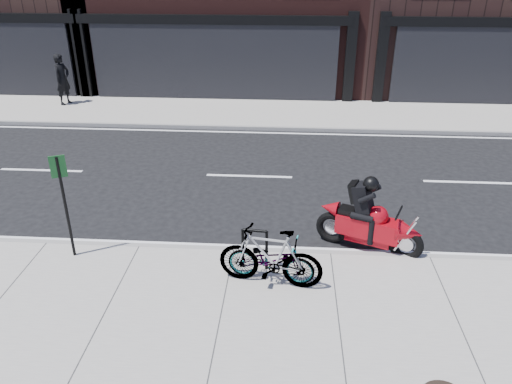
# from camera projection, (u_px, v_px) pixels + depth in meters

# --- Properties ---
(ground) EXTENTS (120.00, 120.00, 0.00)m
(ground) POSITION_uv_depth(u_px,v_px,m) (243.00, 210.00, 12.18)
(ground) COLOR black
(ground) RESTS_ON ground
(sidewalk_near) EXTENTS (60.00, 6.00, 0.13)m
(sidewalk_near) POSITION_uv_depth(u_px,v_px,m) (213.00, 360.00, 7.68)
(sidewalk_near) COLOR gray
(sidewalk_near) RESTS_ON ground
(sidewalk_far) EXTENTS (60.00, 3.50, 0.13)m
(sidewalk_far) POSITION_uv_depth(u_px,v_px,m) (261.00, 113.00, 19.09)
(sidewalk_far) COLOR gray
(sidewalk_far) RESTS_ON ground
(bike_rack) EXTENTS (0.52, 0.10, 0.87)m
(bike_rack) POSITION_uv_depth(u_px,v_px,m) (255.00, 245.00, 9.54)
(bike_rack) COLOR black
(bike_rack) RESTS_ON sidewalk_near
(bicycle_front) EXTENTS (1.72, 0.86, 0.87)m
(bicycle_front) POSITION_uv_depth(u_px,v_px,m) (271.00, 259.00, 9.25)
(bicycle_front) COLOR gray
(bicycle_front) RESTS_ON sidewalk_near
(bicycle_rear) EXTENTS (2.00, 0.85, 1.16)m
(bicycle_rear) POSITION_uv_depth(u_px,v_px,m) (270.00, 257.00, 9.07)
(bicycle_rear) COLOR gray
(bicycle_rear) RESTS_ON sidewalk_near
(motorcycle) EXTENTS (2.17, 1.20, 1.70)m
(motorcycle) POSITION_uv_depth(u_px,v_px,m) (374.00, 223.00, 10.23)
(motorcycle) COLOR black
(motorcycle) RESTS_ON ground
(pedestrian) EXTENTS (0.67, 0.83, 1.96)m
(pedestrian) POSITION_uv_depth(u_px,v_px,m) (63.00, 79.00, 19.55)
(pedestrian) COLOR black
(pedestrian) RESTS_ON sidewalk_far
(sign_post) EXTENTS (0.28, 0.14, 2.18)m
(sign_post) POSITION_uv_depth(u_px,v_px,m) (64.00, 198.00, 9.60)
(sign_post) COLOR black
(sign_post) RESTS_ON sidewalk_near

